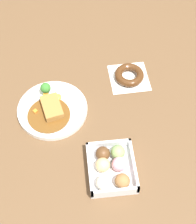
{
  "coord_description": "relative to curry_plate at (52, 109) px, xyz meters",
  "views": [
    {
      "loc": [
        0.62,
        -0.02,
        0.97
      ],
      "look_at": [
        -0.03,
        0.05,
        0.03
      ],
      "focal_mm": 54.93,
      "sensor_mm": 36.0,
      "label": 1
    }
  ],
  "objects": [
    {
      "name": "chocolate_ring_donut",
      "position": [
        -0.12,
        0.29,
        -0.0
      ],
      "size": [
        0.15,
        0.15,
        0.03
      ],
      "color": "white",
      "rests_on": "ground_plane"
    },
    {
      "name": "donut_box",
      "position": [
        0.25,
        0.17,
        0.01
      ],
      "size": [
        0.17,
        0.14,
        0.06
      ],
      "color": "white",
      "rests_on": "ground_plane"
    },
    {
      "name": "ground_plane",
      "position": [
        0.07,
        0.11,
        -0.01
      ],
      "size": [
        1.6,
        1.6,
        0.0
      ],
      "primitive_type": "plane",
      "color": "brown"
    },
    {
      "name": "curry_plate",
      "position": [
        0.0,
        0.0,
        0.0
      ],
      "size": [
        0.24,
        0.24,
        0.07
      ],
      "color": "white",
      "rests_on": "ground_plane"
    }
  ]
}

